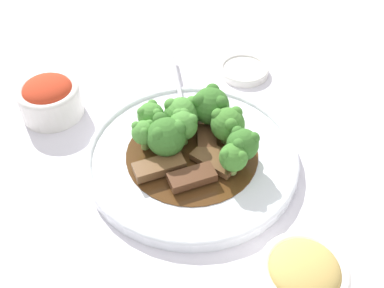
{
  "coord_description": "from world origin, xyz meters",
  "views": [
    {
      "loc": [
        0.0,
        -0.43,
        0.47
      ],
      "look_at": [
        0.0,
        0.0,
        0.03
      ],
      "focal_mm": 42.0,
      "sensor_mm": 36.0,
      "label": 1
    }
  ],
  "objects_px": {
    "beef_strip_0": "(159,166)",
    "beef_strip_2": "(192,177)",
    "beef_strip_1": "(216,159)",
    "beef_strip_3": "(207,138)",
    "broccoli_floret_0": "(243,144)",
    "broccoli_floret_4": "(144,132)",
    "broccoli_floret_5": "(211,105)",
    "broccoli_floret_2": "(233,157)",
    "main_plate": "(192,156)",
    "broccoli_floret_6": "(166,134)",
    "side_bowl_appetizer": "(302,277)",
    "serving_spoon": "(183,106)",
    "broccoli_floret_8": "(151,115)",
    "sauce_dish": "(244,70)",
    "broccoli_floret_1": "(228,124)",
    "side_bowl_kimchi": "(50,97)",
    "broccoli_floret_3": "(183,125)",
    "broccoli_floret_7": "(182,114)"
  },
  "relations": [
    {
      "from": "beef_strip_2",
      "to": "broccoli_floret_3",
      "type": "relative_size",
      "value": 1.28
    },
    {
      "from": "broccoli_floret_0",
      "to": "broccoli_floret_2",
      "type": "bearing_deg",
      "value": -124.48
    },
    {
      "from": "beef_strip_0",
      "to": "side_bowl_appetizer",
      "type": "xyz_separation_m",
      "value": [
        0.16,
        -0.16,
        0.0
      ]
    },
    {
      "from": "broccoli_floret_2",
      "to": "broccoli_floret_5",
      "type": "distance_m",
      "value": 0.1
    },
    {
      "from": "broccoli_floret_0",
      "to": "broccoli_floret_6",
      "type": "bearing_deg",
      "value": 166.96
    },
    {
      "from": "beef_strip_0",
      "to": "sauce_dish",
      "type": "relative_size",
      "value": 0.87
    },
    {
      "from": "broccoli_floret_0",
      "to": "side_bowl_kimchi",
      "type": "distance_m",
      "value": 0.31
    },
    {
      "from": "beef_strip_2",
      "to": "broccoli_floret_0",
      "type": "height_order",
      "value": "broccoli_floret_0"
    },
    {
      "from": "beef_strip_1",
      "to": "side_bowl_kimchi",
      "type": "bearing_deg",
      "value": 154.16
    },
    {
      "from": "beef_strip_0",
      "to": "serving_spoon",
      "type": "relative_size",
      "value": 0.34
    },
    {
      "from": "broccoli_floret_3",
      "to": "broccoli_floret_5",
      "type": "height_order",
      "value": "broccoli_floret_5"
    },
    {
      "from": "beef_strip_3",
      "to": "serving_spoon",
      "type": "bearing_deg",
      "value": 117.32
    },
    {
      "from": "broccoli_floret_5",
      "to": "serving_spoon",
      "type": "height_order",
      "value": "broccoli_floret_5"
    },
    {
      "from": "beef_strip_0",
      "to": "beef_strip_1",
      "type": "bearing_deg",
      "value": 11.86
    },
    {
      "from": "broccoli_floret_2",
      "to": "sauce_dish",
      "type": "bearing_deg",
      "value": 81.38
    },
    {
      "from": "beef_strip_1",
      "to": "beef_strip_3",
      "type": "xyz_separation_m",
      "value": [
        -0.01,
        0.04,
        0.0
      ]
    },
    {
      "from": "sauce_dish",
      "to": "broccoli_floret_1",
      "type": "bearing_deg",
      "value": -102.53
    },
    {
      "from": "main_plate",
      "to": "broccoli_floret_1",
      "type": "distance_m",
      "value": 0.07
    },
    {
      "from": "broccoli_floret_6",
      "to": "broccoli_floret_5",
      "type": "bearing_deg",
      "value": 40.9
    },
    {
      "from": "broccoli_floret_6",
      "to": "broccoli_floret_0",
      "type": "bearing_deg",
      "value": -13.04
    },
    {
      "from": "sauce_dish",
      "to": "broccoli_floret_4",
      "type": "bearing_deg",
      "value": -128.02
    },
    {
      "from": "beef_strip_0",
      "to": "broccoli_floret_1",
      "type": "distance_m",
      "value": 0.11
    },
    {
      "from": "broccoli_floret_8",
      "to": "sauce_dish",
      "type": "bearing_deg",
      "value": 47.81
    },
    {
      "from": "broccoli_floret_3",
      "to": "broccoli_floret_6",
      "type": "relative_size",
      "value": 0.95
    },
    {
      "from": "beef_strip_1",
      "to": "beef_strip_2",
      "type": "bearing_deg",
      "value": -133.02
    },
    {
      "from": "broccoli_floret_6",
      "to": "sauce_dish",
      "type": "height_order",
      "value": "broccoli_floret_6"
    },
    {
      "from": "side_bowl_kimchi",
      "to": "sauce_dish",
      "type": "distance_m",
      "value": 0.33
    },
    {
      "from": "beef_strip_2",
      "to": "broccoli_floret_1",
      "type": "distance_m",
      "value": 0.09
    },
    {
      "from": "broccoli_floret_0",
      "to": "side_bowl_kimchi",
      "type": "bearing_deg",
      "value": 156.79
    },
    {
      "from": "beef_strip_3",
      "to": "broccoli_floret_5",
      "type": "xyz_separation_m",
      "value": [
        0.01,
        0.03,
        0.03
      ]
    },
    {
      "from": "broccoli_floret_6",
      "to": "side_bowl_appetizer",
      "type": "distance_m",
      "value": 0.25
    },
    {
      "from": "broccoli_floret_1",
      "to": "serving_spoon",
      "type": "height_order",
      "value": "broccoli_floret_1"
    },
    {
      "from": "beef_strip_0",
      "to": "broccoli_floret_5",
      "type": "relative_size",
      "value": 1.19
    },
    {
      "from": "main_plate",
      "to": "broccoli_floret_5",
      "type": "relative_size",
      "value": 4.87
    },
    {
      "from": "serving_spoon",
      "to": "broccoli_floret_6",
      "type": "bearing_deg",
      "value": -103.46
    },
    {
      "from": "beef_strip_3",
      "to": "broccoli_floret_0",
      "type": "distance_m",
      "value": 0.07
    },
    {
      "from": "beef_strip_0",
      "to": "beef_strip_2",
      "type": "relative_size",
      "value": 1.09
    },
    {
      "from": "broccoli_floret_2",
      "to": "side_bowl_appetizer",
      "type": "xyz_separation_m",
      "value": [
        0.06,
        -0.16,
        -0.02
      ]
    },
    {
      "from": "beef_strip_3",
      "to": "broccoli_floret_3",
      "type": "relative_size",
      "value": 0.88
    },
    {
      "from": "main_plate",
      "to": "beef_strip_2",
      "type": "relative_size",
      "value": 4.44
    },
    {
      "from": "beef_strip_3",
      "to": "broccoli_floret_5",
      "type": "bearing_deg",
      "value": 80.99
    },
    {
      "from": "broccoli_floret_3",
      "to": "broccoli_floret_8",
      "type": "distance_m",
      "value": 0.05
    },
    {
      "from": "main_plate",
      "to": "broccoli_floret_8",
      "type": "bearing_deg",
      "value": 143.19
    },
    {
      "from": "broccoli_floret_7",
      "to": "broccoli_floret_4",
      "type": "bearing_deg",
      "value": -142.83
    },
    {
      "from": "beef_strip_0",
      "to": "beef_strip_2",
      "type": "distance_m",
      "value": 0.05
    },
    {
      "from": "beef_strip_2",
      "to": "side_bowl_kimchi",
      "type": "distance_m",
      "value": 0.27
    },
    {
      "from": "broccoli_floret_1",
      "to": "main_plate",
      "type": "bearing_deg",
      "value": -156.74
    },
    {
      "from": "broccoli_floret_2",
      "to": "broccoli_floret_5",
      "type": "height_order",
      "value": "broccoli_floret_5"
    },
    {
      "from": "beef_strip_2",
      "to": "beef_strip_3",
      "type": "bearing_deg",
      "value": 74.72
    },
    {
      "from": "beef_strip_0",
      "to": "broccoli_floret_4",
      "type": "distance_m",
      "value": 0.05
    }
  ]
}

